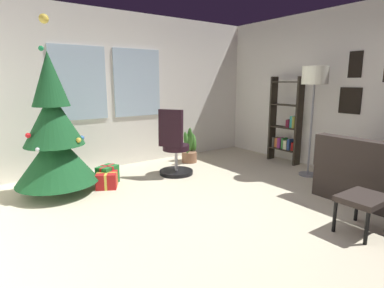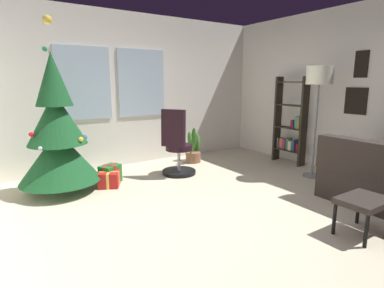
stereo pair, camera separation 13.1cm
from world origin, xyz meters
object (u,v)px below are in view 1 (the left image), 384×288
object	(u,v)px
office_chair	(174,150)
potted_plant	(190,149)
gift_box_red	(107,180)
holiday_tree	(54,137)
footstool	(363,201)
gift_box_green	(108,175)
bookshelf	(286,125)
floor_lamp	(315,82)

from	to	relation	value
office_chair	potted_plant	world-z (taller)	office_chair
gift_box_red	potted_plant	world-z (taller)	potted_plant
holiday_tree	office_chair	xyz separation A→B (m)	(1.77, -0.22, -0.37)
footstool	gift_box_red	world-z (taller)	footstool
office_chair	potted_plant	bearing A→B (deg)	38.80
holiday_tree	gift_box_red	world-z (taller)	holiday_tree
gift_box_green	bookshelf	bearing A→B (deg)	-12.53
holiday_tree	potted_plant	distance (m)	2.56
gift_box_red	floor_lamp	distance (m)	3.52
bookshelf	floor_lamp	bearing A→B (deg)	-116.01
floor_lamp	footstool	bearing A→B (deg)	-130.75
potted_plant	gift_box_red	bearing A→B (deg)	-164.41
gift_box_red	floor_lamp	size ratio (longest dim) A/B	0.23
footstool	floor_lamp	xyz separation A→B (m)	(1.29, 1.49, 1.18)
gift_box_red	gift_box_green	size ratio (longest dim) A/B	1.08
gift_box_green	bookshelf	world-z (taller)	bookshelf
gift_box_green	office_chair	bearing A→B (deg)	-11.18
footstool	potted_plant	xyz separation A→B (m)	(0.21, 3.37, -0.08)
gift_box_red	gift_box_green	world-z (taller)	gift_box_green
gift_box_red	floor_lamp	xyz separation A→B (m)	(2.92, -1.36, 1.41)
holiday_tree	gift_box_red	size ratio (longest dim) A/B	5.95
footstool	office_chair	size ratio (longest dim) A/B	0.46
footstool	gift_box_green	size ratio (longest dim) A/B	1.37
gift_box_green	gift_box_red	bearing A→B (deg)	-114.26
bookshelf	potted_plant	xyz separation A→B (m)	(-1.46, 1.08, -0.47)
floor_lamp	potted_plant	bearing A→B (deg)	119.77
potted_plant	bookshelf	bearing A→B (deg)	-36.41
office_chair	potted_plant	size ratio (longest dim) A/B	1.69
bookshelf	footstool	bearing A→B (deg)	-126.19
gift_box_green	floor_lamp	size ratio (longest dim) A/B	0.21
footstool	gift_box_green	distance (m)	3.40
holiday_tree	gift_box_red	xyz separation A→B (m)	(0.63, -0.16, -0.68)
footstool	floor_lamp	distance (m)	2.30
footstool	office_chair	distance (m)	2.84
office_chair	bookshelf	distance (m)	2.25
gift_box_green	office_chair	distance (m)	1.13
gift_box_red	bookshelf	size ratio (longest dim) A/B	0.25
holiday_tree	bookshelf	world-z (taller)	holiday_tree
gift_box_red	office_chair	xyz separation A→B (m)	(1.14, -0.05, 0.31)
bookshelf	floor_lamp	distance (m)	1.19
office_chair	potted_plant	distance (m)	0.93
gift_box_red	floor_lamp	bearing A→B (deg)	-24.95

